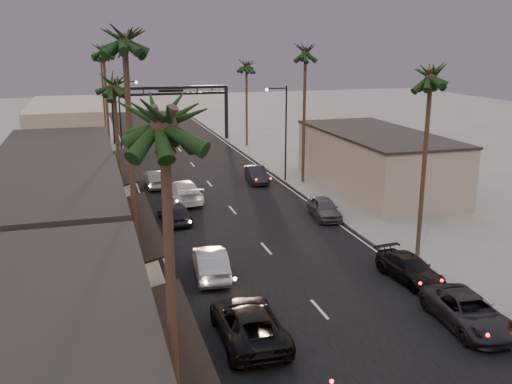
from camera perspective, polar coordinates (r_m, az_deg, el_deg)
ground at (r=48.04m, az=-3.23°, el=-0.84°), size 200.00×200.00×0.00m
road at (r=52.76m, az=-4.47°, el=0.58°), size 14.00×120.00×0.02m
sidewalk_left at (r=58.53m, az=-15.05°, el=1.60°), size 5.00×92.00×0.12m
sidewalk_right at (r=61.79m, az=2.83°, el=2.78°), size 5.00×92.00×0.12m
storefront_near at (r=20.09m, az=-22.46°, el=-17.04°), size 8.00×12.00×5.50m
storefront_mid at (r=32.83m, az=-20.12°, el=-4.26°), size 8.00×14.00×5.50m
storefront_far at (r=48.30m, az=-19.03°, el=1.51°), size 8.00×16.00×5.00m
storefront_dist at (r=70.83m, az=-18.36°, el=6.02°), size 8.00×20.00×6.00m
building_right at (r=52.29m, az=11.86°, el=2.98°), size 8.00×18.00×5.00m
arch at (r=76.15m, az=-8.50°, el=9.10°), size 15.20×0.40×7.27m
streetlight_right at (r=53.52m, az=2.73°, el=6.63°), size 2.13×0.30×9.00m
streetlight_left at (r=63.63m, az=-13.19°, el=7.57°), size 2.13×0.30×9.00m
palm_la at (r=14.27m, az=-9.27°, el=8.42°), size 3.20×3.20×13.20m
palm_lb at (r=27.13m, az=-13.07°, el=15.33°), size 3.20×3.20×15.20m
palm_lc at (r=41.19m, az=-14.08°, el=10.93°), size 3.20×3.20×12.20m
palm_ld at (r=60.10m, az=-15.06°, el=13.84°), size 3.20×3.20×14.20m
palm_ra at (r=34.73m, az=17.15°, el=11.67°), size 3.20×3.20×13.20m
palm_rb at (r=52.61m, az=4.98°, el=14.20°), size 3.20×3.20×14.20m
palm_rc at (r=71.67m, az=-0.97°, el=12.86°), size 3.20×3.20×12.20m
palm_far at (r=83.11m, az=-15.29°, el=13.31°), size 3.20×3.20×13.20m
oncoming_pickup at (r=26.07m, az=-0.76°, el=-12.96°), size 2.85×5.97×1.64m
oncoming_silver at (r=32.68m, az=-4.56°, el=-7.05°), size 2.19×5.11×1.64m
oncoming_white at (r=47.81m, az=-7.36°, el=0.09°), size 2.95×6.33×1.79m
oncoming_dgrey at (r=42.41m, az=-8.13°, el=-2.04°), size 2.34×4.69×1.53m
oncoming_grey_far at (r=52.94m, az=-10.04°, el=1.31°), size 1.82×4.78×1.56m
curbside_near at (r=28.94m, az=20.46°, el=-11.16°), size 2.88×5.60×1.51m
curbside_black at (r=33.19m, az=15.12°, el=-7.41°), size 2.44×5.02×1.41m
curbside_grey at (r=43.38m, az=6.85°, el=-1.61°), size 2.23×4.64×1.53m
curbside_far at (r=53.91m, az=0.04°, el=1.76°), size 2.00×4.72×1.51m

